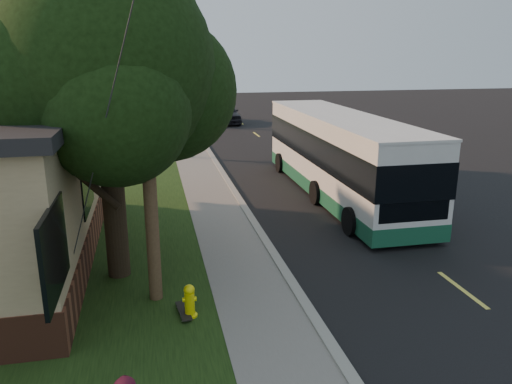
% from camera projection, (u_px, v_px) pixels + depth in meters
% --- Properties ---
extents(ground, '(120.00, 120.00, 0.00)m').
position_uv_depth(ground, '(305.00, 307.00, 11.35)').
color(ground, black).
rests_on(ground, ground).
extents(road, '(8.00, 80.00, 0.01)m').
position_uv_depth(road, '(324.00, 185.00, 21.56)').
color(road, black).
rests_on(road, ground).
extents(curb, '(0.25, 80.00, 0.12)m').
position_uv_depth(curb, '(233.00, 189.00, 20.74)').
color(curb, gray).
rests_on(curb, ground).
extents(sidewalk, '(2.00, 80.00, 0.08)m').
position_uv_depth(sidewalk, '(209.00, 191.00, 20.55)').
color(sidewalk, slate).
rests_on(sidewalk, ground).
extents(grass_verge, '(5.00, 80.00, 0.07)m').
position_uv_depth(grass_verge, '(121.00, 196.00, 19.85)').
color(grass_verge, black).
rests_on(grass_verge, ground).
extents(fire_hydrant, '(0.32, 0.32, 0.74)m').
position_uv_depth(fire_hydrant, '(190.00, 301.00, 10.71)').
color(fire_hydrant, yellow).
rests_on(fire_hydrant, grass_verge).
extents(utility_pole, '(2.86, 3.21, 9.07)m').
position_uv_depth(utility_pole, '(144.00, 100.00, 10.36)').
color(utility_pole, '#473321').
rests_on(utility_pole, ground).
extents(leafy_tree, '(6.30, 6.00, 7.80)m').
position_uv_depth(leafy_tree, '(105.00, 71.00, 11.60)').
color(leafy_tree, black).
rests_on(leafy_tree, grass_verge).
extents(bare_tree_near, '(1.38, 1.21, 4.31)m').
position_uv_depth(bare_tree_near, '(144.00, 117.00, 27.00)').
color(bare_tree_near, black).
rests_on(bare_tree_near, grass_verge).
extents(bare_tree_far, '(1.38, 1.21, 4.03)m').
position_uv_depth(bare_tree_far, '(152.00, 100.00, 38.44)').
color(bare_tree_far, black).
rests_on(bare_tree_far, grass_verge).
extents(traffic_signal, '(0.18, 0.22, 5.50)m').
position_uv_depth(traffic_signal, '(192.00, 81.00, 42.58)').
color(traffic_signal, '#2D2D30').
rests_on(traffic_signal, ground).
extents(transit_bus, '(2.76, 11.94, 3.23)m').
position_uv_depth(transit_bus, '(339.00, 153.00, 19.64)').
color(transit_bus, silver).
rests_on(transit_bus, ground).
extents(skateboard_main, '(0.33, 0.91, 0.08)m').
position_uv_depth(skateboard_main, '(184.00, 311.00, 10.88)').
color(skateboard_main, black).
rests_on(skateboard_main, grass_verge).
extents(distant_car, '(2.15, 4.90, 1.64)m').
position_uv_depth(distant_car, '(225.00, 113.00, 40.00)').
color(distant_car, black).
rests_on(distant_car, ground).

